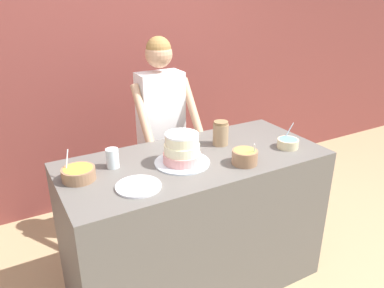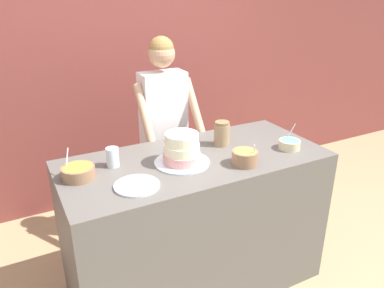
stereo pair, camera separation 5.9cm
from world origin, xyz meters
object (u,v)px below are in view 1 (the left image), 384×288
object	(u,v)px
cake	(182,150)
ceramic_plate	(138,186)
person_baker	(161,121)
frosting_bowl_blue	(288,143)
frosting_bowl_orange	(79,173)
stoneware_jar	(221,133)
drinking_glass	(113,158)
frosting_bowl_olive	(245,156)

from	to	relation	value
cake	ceramic_plate	xyz separation A→B (m)	(-0.33, -0.15, -0.08)
person_baker	frosting_bowl_blue	distance (m)	0.95
frosting_bowl_orange	ceramic_plate	distance (m)	0.34
person_baker	ceramic_plate	xyz separation A→B (m)	(-0.51, -0.80, -0.03)
frosting_bowl_orange	ceramic_plate	xyz separation A→B (m)	(0.25, -0.24, -0.03)
cake	stoneware_jar	distance (m)	0.38
person_baker	frosting_bowl_orange	world-z (taller)	person_baker
frosting_bowl_blue	drinking_glass	xyz separation A→B (m)	(-1.08, 0.28, 0.02)
frosting_bowl_olive	ceramic_plate	distance (m)	0.66
frosting_bowl_orange	ceramic_plate	world-z (taller)	frosting_bowl_orange
frosting_bowl_olive	ceramic_plate	bearing A→B (deg)	176.49
person_baker	frosting_bowl_blue	bearing A→B (deg)	-55.48
frosting_bowl_blue	person_baker	bearing A→B (deg)	124.52
person_baker	frosting_bowl_orange	distance (m)	0.94
ceramic_plate	stoneware_jar	distance (m)	0.75
drinking_glass	ceramic_plate	distance (m)	0.30
cake	frosting_bowl_orange	xyz separation A→B (m)	(-0.58, 0.09, -0.05)
frosting_bowl_orange	drinking_glass	xyz separation A→B (m)	(0.21, 0.06, 0.02)
cake	frosting_bowl_orange	bearing A→B (deg)	171.04
cake	stoneware_jar	bearing A→B (deg)	20.08
drinking_glass	stoneware_jar	xyz separation A→B (m)	(0.73, -0.02, 0.02)
frosting_bowl_olive	frosting_bowl_orange	distance (m)	0.94
frosting_bowl_olive	drinking_glass	world-z (taller)	frosting_bowl_olive
frosting_bowl_olive	stoneware_jar	bearing A→B (deg)	83.21
person_baker	stoneware_jar	xyz separation A→B (m)	(0.18, -0.52, 0.04)
frosting_bowl_blue	ceramic_plate	distance (m)	1.04
person_baker	cake	xyz separation A→B (m)	(-0.17, -0.65, 0.04)
person_baker	frosting_bowl_olive	size ratio (longest dim) A/B	10.58
frosting_bowl_blue	drinking_glass	world-z (taller)	frosting_bowl_blue
person_baker	frosting_bowl_orange	xyz separation A→B (m)	(-0.75, -0.56, -0.00)
person_baker	ceramic_plate	size ratio (longest dim) A/B	6.69
drinking_glass	stoneware_jar	world-z (taller)	stoneware_jar
cake	frosting_bowl_orange	world-z (taller)	cake
drinking_glass	ceramic_plate	bearing A→B (deg)	-82.68
frosting_bowl_blue	ceramic_plate	size ratio (longest dim) A/B	0.65
frosting_bowl_orange	stoneware_jar	distance (m)	0.94
cake	frosting_bowl_blue	xyz separation A→B (m)	(0.71, -0.13, -0.05)
frosting_bowl_blue	stoneware_jar	distance (m)	0.44
drinking_glass	cake	bearing A→B (deg)	-21.86
frosting_bowl_blue	stoneware_jar	bearing A→B (deg)	143.78
cake	frosting_bowl_orange	distance (m)	0.59
cake	drinking_glass	distance (m)	0.40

